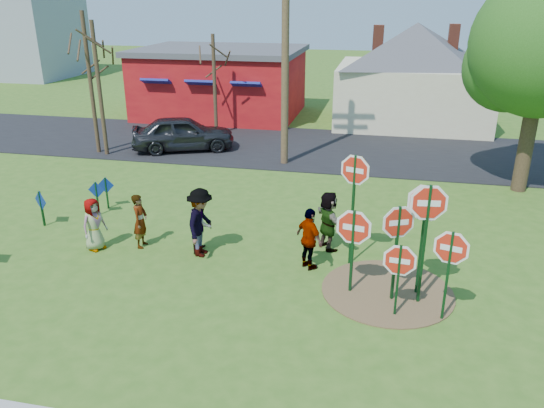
{
  "coord_description": "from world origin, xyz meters",
  "views": [
    {
      "loc": [
        4.09,
        -12.59,
        6.75
      ],
      "look_at": [
        1.07,
        1.59,
        1.02
      ],
      "focal_mm": 35.0,
      "sensor_mm": 36.0,
      "label": 1
    }
  ],
  "objects_px": {
    "stop_sign_a": "(353,234)",
    "stop_sign_b": "(354,182)",
    "stop_sign_c": "(427,217)",
    "suv": "(183,133)",
    "utility_pole": "(285,39)",
    "stop_sign_d": "(425,213)",
    "person_b": "(140,221)",
    "person_a": "(94,224)"
  },
  "relations": [
    {
      "from": "stop_sign_a",
      "to": "stop_sign_b",
      "type": "bearing_deg",
      "value": 105.02
    },
    {
      "from": "stop_sign_a",
      "to": "stop_sign_b",
      "type": "relative_size",
      "value": 0.72
    },
    {
      "from": "stop_sign_b",
      "to": "stop_sign_c",
      "type": "xyz_separation_m",
      "value": [
        1.72,
        -1.63,
        -0.15
      ]
    },
    {
      "from": "suv",
      "to": "utility_pole",
      "type": "distance_m",
      "value": 6.65
    },
    {
      "from": "stop_sign_d",
      "to": "person_b",
      "type": "distance_m",
      "value": 7.8
    },
    {
      "from": "stop_sign_d",
      "to": "suv",
      "type": "height_order",
      "value": "stop_sign_d"
    },
    {
      "from": "stop_sign_c",
      "to": "utility_pole",
      "type": "xyz_separation_m",
      "value": [
        -5.14,
        10.19,
        2.97
      ]
    },
    {
      "from": "suv",
      "to": "stop_sign_c",
      "type": "bearing_deg",
      "value": -160.14
    },
    {
      "from": "stop_sign_a",
      "to": "stop_sign_b",
      "type": "height_order",
      "value": "stop_sign_b"
    },
    {
      "from": "utility_pole",
      "to": "person_a",
      "type": "bearing_deg",
      "value": -111.93
    },
    {
      "from": "stop_sign_d",
      "to": "utility_pole",
      "type": "distance_m",
      "value": 11.44
    },
    {
      "from": "stop_sign_b",
      "to": "suv",
      "type": "relative_size",
      "value": 0.69
    },
    {
      "from": "utility_pole",
      "to": "stop_sign_c",
      "type": "bearing_deg",
      "value": -63.23
    },
    {
      "from": "stop_sign_a",
      "to": "person_b",
      "type": "height_order",
      "value": "stop_sign_a"
    },
    {
      "from": "utility_pole",
      "to": "suv",
      "type": "bearing_deg",
      "value": 168.11
    },
    {
      "from": "stop_sign_d",
      "to": "stop_sign_a",
      "type": "bearing_deg",
      "value": -157.08
    },
    {
      "from": "suv",
      "to": "utility_pole",
      "type": "xyz_separation_m",
      "value": [
        4.95,
        -1.04,
        4.32
      ]
    },
    {
      "from": "stop_sign_a",
      "to": "stop_sign_c",
      "type": "relative_size",
      "value": 0.74
    },
    {
      "from": "stop_sign_d",
      "to": "stop_sign_c",
      "type": "bearing_deg",
      "value": -74.0
    },
    {
      "from": "stop_sign_a",
      "to": "suv",
      "type": "bearing_deg",
      "value": 137.95
    },
    {
      "from": "stop_sign_c",
      "to": "stop_sign_b",
      "type": "bearing_deg",
      "value": 129.44
    },
    {
      "from": "stop_sign_b",
      "to": "stop_sign_d",
      "type": "xyz_separation_m",
      "value": [
        1.7,
        -1.21,
        -0.21
      ]
    },
    {
      "from": "stop_sign_b",
      "to": "utility_pole",
      "type": "xyz_separation_m",
      "value": [
        -3.43,
        8.56,
        2.82
      ]
    },
    {
      "from": "person_a",
      "to": "utility_pole",
      "type": "height_order",
      "value": "utility_pole"
    },
    {
      "from": "stop_sign_d",
      "to": "person_a",
      "type": "distance_m",
      "value": 8.94
    },
    {
      "from": "person_a",
      "to": "suv",
      "type": "distance_m",
      "value": 10.31
    },
    {
      "from": "stop_sign_d",
      "to": "person_a",
      "type": "relative_size",
      "value": 1.92
    },
    {
      "from": "stop_sign_a",
      "to": "person_b",
      "type": "relative_size",
      "value": 1.44
    },
    {
      "from": "stop_sign_b",
      "to": "utility_pole",
      "type": "relative_size",
      "value": 0.32
    },
    {
      "from": "person_b",
      "to": "utility_pole",
      "type": "height_order",
      "value": "utility_pole"
    },
    {
      "from": "stop_sign_c",
      "to": "suv",
      "type": "distance_m",
      "value": 15.16
    },
    {
      "from": "stop_sign_a",
      "to": "suv",
      "type": "xyz_separation_m",
      "value": [
        -8.49,
        11.07,
        -0.71
      ]
    },
    {
      "from": "person_b",
      "to": "utility_pole",
      "type": "bearing_deg",
      "value": -18.26
    },
    {
      "from": "person_a",
      "to": "suv",
      "type": "bearing_deg",
      "value": 29.47
    },
    {
      "from": "stop_sign_d",
      "to": "utility_pole",
      "type": "bearing_deg",
      "value": 131.22
    },
    {
      "from": "stop_sign_a",
      "to": "stop_sign_d",
      "type": "distance_m",
      "value": 1.7
    },
    {
      "from": "person_a",
      "to": "utility_pole",
      "type": "relative_size",
      "value": 0.16
    },
    {
      "from": "stop_sign_c",
      "to": "suv",
      "type": "relative_size",
      "value": 0.67
    },
    {
      "from": "person_a",
      "to": "stop_sign_d",
      "type": "bearing_deg",
      "value": -71.22
    },
    {
      "from": "stop_sign_d",
      "to": "suv",
      "type": "bearing_deg",
      "value": 146.51
    },
    {
      "from": "stop_sign_c",
      "to": "suv",
      "type": "bearing_deg",
      "value": 124.87
    },
    {
      "from": "person_b",
      "to": "stop_sign_a",
      "type": "bearing_deg",
      "value": -104.25
    }
  ]
}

